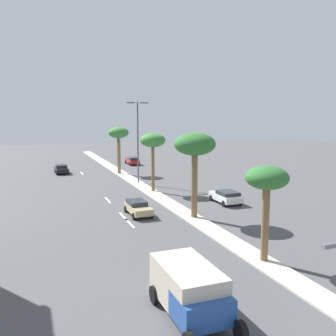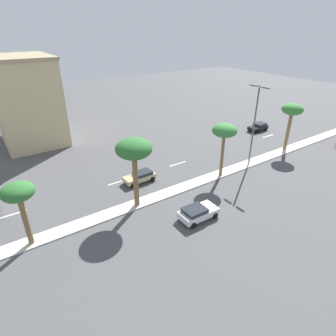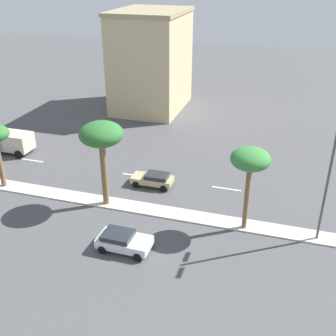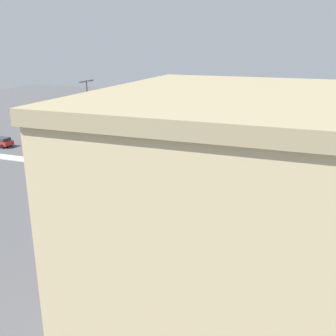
% 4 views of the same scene
% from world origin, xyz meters
% --- Properties ---
extents(ground_plane, '(160.00, 160.00, 0.00)m').
position_xyz_m(ground_plane, '(0.00, 33.31, 0.00)').
color(ground_plane, '#4C4C4F').
extents(median_curb, '(1.80, 85.67, 0.12)m').
position_xyz_m(median_curb, '(0.00, 42.83, 0.06)').
color(median_curb, beige).
rests_on(median_curb, ground).
extents(lane_stripe_far, '(0.20, 2.80, 0.01)m').
position_xyz_m(lane_stripe_far, '(-5.68, 23.74, 0.01)').
color(lane_stripe_far, silver).
rests_on(lane_stripe_far, ground).
extents(lane_stripe_outboard, '(0.20, 2.80, 0.01)m').
position_xyz_m(lane_stripe_outboard, '(-5.68, 26.06, 0.01)').
color(lane_stripe_outboard, silver).
rests_on(lane_stripe_outboard, ground).
extents(lane_stripe_inboard, '(0.20, 2.80, 0.01)m').
position_xyz_m(lane_stripe_inboard, '(-5.68, 32.96, 0.01)').
color(lane_stripe_inboard, silver).
rests_on(lane_stripe_inboard, ground).
extents(directional_road_sign, '(0.10, 1.74, 3.59)m').
position_xyz_m(directional_road_sign, '(14.07, 12.96, 2.62)').
color(directional_road_sign, gray).
rests_on(directional_road_sign, ground).
extents(commercial_building, '(12.16, 9.23, 13.58)m').
position_xyz_m(commercial_building, '(-26.57, 18.26, 6.80)').
color(commercial_building, '#C6B284').
rests_on(commercial_building, ground).
extents(palm_tree_left, '(3.68, 3.68, 7.61)m').
position_xyz_m(palm_tree_left, '(0.18, 23.19, 6.50)').
color(palm_tree_left, brown).
rests_on(palm_tree_left, median_curb).
extents(palm_tree_far, '(3.03, 3.03, 6.95)m').
position_xyz_m(palm_tree_far, '(0.37, 35.39, 6.06)').
color(palm_tree_far, brown).
rests_on(palm_tree_far, median_curb).
extents(palm_tree_mid, '(3.12, 3.12, 7.20)m').
position_xyz_m(palm_tree_mid, '(-0.33, 49.94, 6.17)').
color(palm_tree_mid, olive).
rests_on(palm_tree_mid, median_curb).
extents(street_lamp_near, '(2.90, 0.24, 10.79)m').
position_xyz_m(street_lamp_near, '(0.17, 41.02, 6.37)').
color(street_lamp_near, '#515459').
rests_on(street_lamp_near, median_curb).
extents(sedan_tan_right, '(1.91, 3.96, 1.29)m').
position_xyz_m(sedan_tan_right, '(-4.25, 26.10, 0.70)').
color(sedan_tan_right, tan).
rests_on(sedan_tan_right, ground).
extents(sedan_white_front, '(2.16, 4.02, 1.36)m').
position_xyz_m(sedan_white_front, '(5.68, 27.11, 0.74)').
color(sedan_white_front, silver).
rests_on(sedan_white_front, ground).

